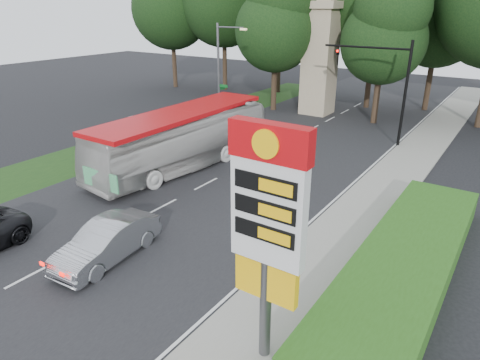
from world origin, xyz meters
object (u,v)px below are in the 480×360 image
Objects in this scene: streetlight_signs at (221,70)px; transit_bus at (182,140)px; monument at (320,56)px; sedan_silver at (107,242)px; traffic_signal_mast at (387,78)px; gas_station_pylon at (268,217)px.

streetlight_signs is 10.84m from transit_bus.
transit_bus is (-0.83, -17.64, -3.35)m from monument.
streetlight_signs is at bearing 108.75° from sedan_silver.
monument is (-7.68, 6.00, 0.43)m from traffic_signal_mast.
transit_bus is (-8.51, -11.63, -2.92)m from traffic_signal_mast.
transit_bus is at bearing -92.68° from monument.
traffic_signal_mast is 21.86m from sedan_silver.
streetlight_signs is 0.64× the size of transit_bus.
gas_station_pylon is at bearing -80.91° from traffic_signal_mast.
streetlight_signs is (-16.19, 20.01, -0.01)m from gas_station_pylon.
sedan_silver is (-7.70, 0.91, -3.68)m from gas_station_pylon.
traffic_signal_mast is (-3.52, 22.00, 0.22)m from gas_station_pylon.
streetlight_signs is 21.22m from sedan_silver.
streetlight_signs is at bearing 128.96° from gas_station_pylon.
monument is at bearing 111.80° from gas_station_pylon.
sedan_silver is at bearing -82.64° from monument.
streetlight_signs is at bearing -171.08° from traffic_signal_mast.
transit_bus is at bearing 139.23° from gas_station_pylon.
transit_bus is at bearing -126.18° from traffic_signal_mast.
streetlight_signs is at bearing 120.17° from transit_bus.
transit_bus is (-12.03, 10.37, -2.69)m from gas_station_pylon.
traffic_signal_mast is 0.72× the size of monument.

